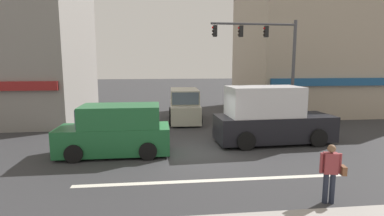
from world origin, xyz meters
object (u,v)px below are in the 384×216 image
object	(u,v)px
utility_pole_near_left	(58,56)
box_truck_waiting_far	(270,118)
traffic_light_mast	(272,55)
van_approaching_near	(116,131)
pedestrian_foreground_with_bag	(331,170)
utility_pole_far_right	(278,59)
van_crossing_rightbound	(184,106)

from	to	relation	value
utility_pole_near_left	box_truck_waiting_far	world-z (taller)	utility_pole_near_left
utility_pole_near_left	traffic_light_mast	distance (m)	11.92
utility_pole_near_left	van_approaching_near	distance (m)	7.05
traffic_light_mast	pedestrian_foreground_with_bag	distance (m)	9.79
van_approaching_near	box_truck_waiting_far	world-z (taller)	box_truck_waiting_far
utility_pole_near_left	traffic_light_mast	xyz separation A→B (m)	(11.85, -1.23, 0.07)
utility_pole_near_left	pedestrian_foreground_with_bag	world-z (taller)	utility_pole_near_left
traffic_light_mast	utility_pole_far_right	bearing A→B (deg)	64.74
van_crossing_rightbound	van_approaching_near	bearing A→B (deg)	-116.12
box_truck_waiting_far	van_crossing_rightbound	bearing A→B (deg)	120.62
traffic_light_mast	van_approaching_near	bearing A→B (deg)	-154.88
utility_pole_far_right	van_crossing_rightbound	distance (m)	8.07
van_crossing_rightbound	utility_pole_far_right	bearing A→B (deg)	15.70
utility_pole_near_left	van_approaching_near	size ratio (longest dim) A/B	1.77
utility_pole_near_left	traffic_light_mast	bearing A→B (deg)	-5.91
utility_pole_near_left	utility_pole_far_right	bearing A→B (deg)	15.91
traffic_light_mast	pedestrian_foreground_with_bag	bearing A→B (deg)	-100.62
utility_pole_far_right	box_truck_waiting_far	size ratio (longest dim) A/B	1.41
van_crossing_rightbound	traffic_light_mast	bearing A→B (deg)	-35.51
traffic_light_mast	van_approaching_near	size ratio (longest dim) A/B	1.35
van_crossing_rightbound	box_truck_waiting_far	size ratio (longest dim) A/B	0.82
van_crossing_rightbound	pedestrian_foreground_with_bag	distance (m)	12.69
utility_pole_near_left	box_truck_waiting_far	distance (m)	11.91
van_crossing_rightbound	van_approaching_near	distance (m)	7.93
utility_pole_far_right	van_crossing_rightbound	world-z (taller)	utility_pole_far_right
van_crossing_rightbound	box_truck_waiting_far	bearing A→B (deg)	-59.38
van_approaching_near	pedestrian_foreground_with_bag	world-z (taller)	van_approaching_near
utility_pole_far_right	van_approaching_near	bearing A→B (deg)	-139.37
utility_pole_far_right	traffic_light_mast	world-z (taller)	utility_pole_far_right
van_approaching_near	pedestrian_foreground_with_bag	size ratio (longest dim) A/B	2.76
utility_pole_far_right	van_crossing_rightbound	xyz separation A→B (m)	(-7.15, -2.01, -3.15)
traffic_light_mast	van_approaching_near	distance (m)	9.57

